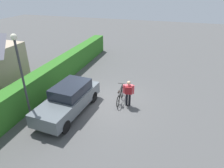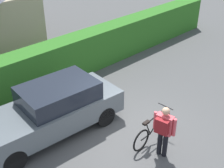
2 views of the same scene
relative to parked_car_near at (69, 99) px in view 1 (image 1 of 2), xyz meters
name	(u,v)px [view 1 (image 1 of 2)]	position (x,y,z in m)	size (l,w,h in m)	color
ground_plane	(109,102)	(1.55, -1.69, -0.79)	(60.00, 60.00, 0.00)	#4E4E4E
hedge_row	(45,81)	(1.55, 2.47, -0.01)	(18.94, 0.90, 1.56)	#2F6F22
parked_car_near	(69,99)	(0.00, 0.00, 0.00)	(4.41, 1.95, 1.53)	slate
bicycle	(120,96)	(1.80, -2.31, -0.42)	(1.74, 0.50, 0.94)	black
person_rider	(128,91)	(1.51, -2.85, 0.13)	(0.41, 0.62, 1.53)	black
street_lamp	(21,69)	(-1.27, 1.52, 2.02)	(0.28, 0.28, 4.38)	#38383D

